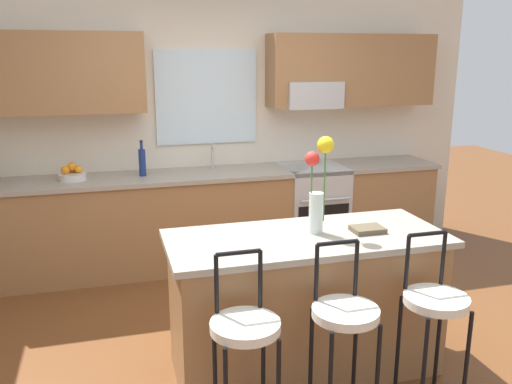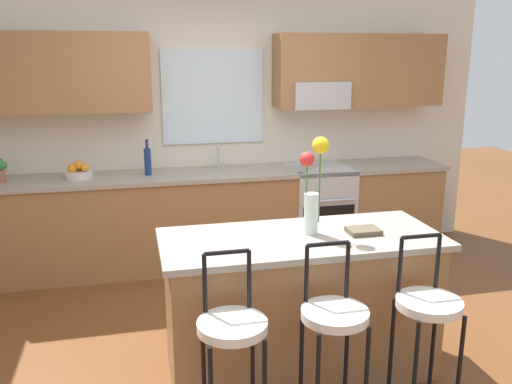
{
  "view_description": "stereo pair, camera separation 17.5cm",
  "coord_description": "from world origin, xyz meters",
  "views": [
    {
      "loc": [
        -0.97,
        -3.25,
        2.02
      ],
      "look_at": [
        0.1,
        0.55,
        1.0
      ],
      "focal_mm": 37.9,
      "sensor_mm": 36.0,
      "label": 1
    },
    {
      "loc": [
        -0.8,
        -3.3,
        2.02
      ],
      "look_at": [
        0.1,
        0.55,
        1.0
      ],
      "focal_mm": 37.9,
      "sensor_mm": 36.0,
      "label": 2
    }
  ],
  "objects": [
    {
      "name": "sink_faucet",
      "position": [
        0.02,
        1.84,
        1.06
      ],
      "size": [
        0.02,
        0.13,
        0.23
      ],
      "color": "#B7BABC",
      "rests_on": "counter_run"
    },
    {
      "name": "bar_stool_middle",
      "position": [
        0.2,
        -0.86,
        0.64
      ],
      "size": [
        0.36,
        0.36,
        1.04
      ],
      "color": "black",
      "rests_on": "ground"
    },
    {
      "name": "ground_plane",
      "position": [
        0.0,
        0.0,
        0.0
      ],
      "size": [
        14.0,
        14.0,
        0.0
      ],
      "primitive_type": "plane",
      "color": "brown"
    },
    {
      "name": "bar_stool_far",
      "position": [
        0.75,
        -0.86,
        0.64
      ],
      "size": [
        0.36,
        0.36,
        1.04
      ],
      "color": "black",
      "rests_on": "ground"
    },
    {
      "name": "oven_range",
      "position": [
        1.01,
        1.68,
        0.46
      ],
      "size": [
        0.6,
        0.64,
        0.92
      ],
      "color": "#B7BABC",
      "rests_on": "ground"
    },
    {
      "name": "flower_vase",
      "position": [
        0.27,
        -0.24,
        1.23
      ],
      "size": [
        0.17,
        0.12,
        0.61
      ],
      "color": "silver",
      "rests_on": "kitchen_island"
    },
    {
      "name": "bar_stool_near",
      "position": [
        -0.35,
        -0.86,
        0.64
      ],
      "size": [
        0.36,
        0.36,
        1.04
      ],
      "color": "black",
      "rests_on": "ground"
    },
    {
      "name": "cookbook",
      "position": [
        0.59,
        -0.31,
        0.94
      ],
      "size": [
        0.2,
        0.15,
        0.03
      ],
      "primitive_type": "cube",
      "color": "brown",
      "rests_on": "kitchen_island"
    },
    {
      "name": "bottle_olive_oil",
      "position": [
        -0.66,
        1.7,
        1.05
      ],
      "size": [
        0.06,
        0.06,
        0.33
      ],
      "color": "navy",
      "rests_on": "counter_run"
    },
    {
      "name": "kitchen_island",
      "position": [
        0.2,
        -0.28,
        0.46
      ],
      "size": [
        1.75,
        0.74,
        0.92
      ],
      "color": "#996B42",
      "rests_on": "ground"
    },
    {
      "name": "back_wall_assembly",
      "position": [
        0.02,
        1.99,
        1.51
      ],
      "size": [
        5.6,
        0.5,
        2.7
      ],
      "color": "beige",
      "rests_on": "ground"
    },
    {
      "name": "counter_run",
      "position": [
        0.0,
        1.7,
        0.47
      ],
      "size": [
        4.56,
        0.64,
        0.92
      ],
      "color": "#996B42",
      "rests_on": "ground"
    },
    {
      "name": "fruit_bowl_oranges",
      "position": [
        -1.28,
        1.7,
        0.97
      ],
      "size": [
        0.24,
        0.24,
        0.16
      ],
      "color": "silver",
      "rests_on": "counter_run"
    }
  ]
}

